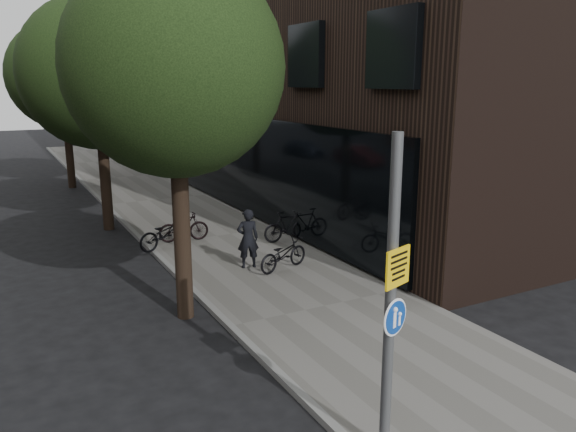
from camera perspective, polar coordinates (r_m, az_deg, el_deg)
ground at (r=10.28m, az=12.69°, el=-16.06°), size 120.00×120.00×0.00m
sidewalk at (r=18.48m, az=-7.25°, el=-2.19°), size 4.50×60.00×0.12m
curb_edge at (r=17.84m, az=-14.01°, el=-3.04°), size 0.15×60.00×0.13m
building_right_dark_brick at (r=32.37m, az=-1.36°, el=20.55°), size 12.00×40.00×18.00m
street_tree_near at (r=11.83m, az=-11.29°, el=13.68°), size 4.40×4.40×7.50m
street_tree_mid at (r=20.11m, az=-18.65°, el=13.08°), size 5.00×5.00×7.80m
street_tree_far at (r=29.01m, az=-21.80°, el=12.74°), size 5.00×5.00×7.80m
signpost at (r=7.36m, az=10.35°, el=-8.40°), size 0.48×0.19×4.32m
pedestrian at (r=15.07m, az=-4.10°, el=-2.29°), size 0.66×0.51×1.62m
parked_bike_facade_near at (r=14.96m, az=-0.49°, el=-3.88°), size 1.74×1.04×0.86m
parked_bike_facade_far at (r=17.61m, az=-0.08°, el=-1.03°), size 1.61×0.48×0.96m
parked_bike_curb_near at (r=17.22m, az=-12.31°, el=-1.71°), size 1.91×1.13×0.95m
parked_bike_curb_far at (r=17.89m, az=-10.55°, el=-1.08°), size 1.60×0.63×0.94m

